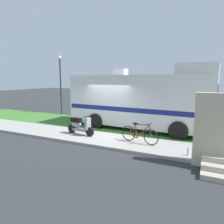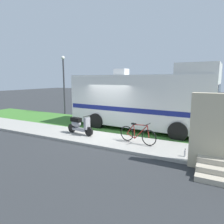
# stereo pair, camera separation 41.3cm
# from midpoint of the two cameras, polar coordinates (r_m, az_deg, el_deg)

# --- Properties ---
(ground_plane) EXTENTS (80.00, 80.00, 0.00)m
(ground_plane) POSITION_cam_midpoint_polar(r_m,az_deg,el_deg) (10.74, -1.08, -5.91)
(ground_plane) COLOR #2D3033
(sidewalk) EXTENTS (24.00, 2.00, 0.12)m
(sidewalk) POSITION_cam_midpoint_polar(r_m,az_deg,el_deg) (9.73, -4.51, -7.21)
(sidewalk) COLOR #9E9B93
(sidewalk) RESTS_ON ground
(grass_strip) EXTENTS (24.00, 3.40, 0.08)m
(grass_strip) POSITION_cam_midpoint_polar(r_m,az_deg,el_deg) (12.02, 2.37, -4.06)
(grass_strip) COLOR #3D752D
(grass_strip) RESTS_ON ground
(motorhome_rv) EXTENTS (7.83, 2.86, 3.52)m
(motorhome_rv) POSITION_cam_midpoint_polar(r_m,az_deg,el_deg) (11.33, 9.34, 3.37)
(motorhome_rv) COLOR silver
(motorhome_rv) RESTS_ON ground
(scooter) EXTENTS (1.61, 0.54, 0.97)m
(scooter) POSITION_cam_midpoint_polar(r_m,az_deg,el_deg) (10.10, -8.09, -3.61)
(scooter) COLOR black
(scooter) RESTS_ON ground
(bicycle) EXTENTS (1.72, 0.52, 0.89)m
(bicycle) POSITION_cam_midpoint_polar(r_m,az_deg,el_deg) (8.71, 8.53, -6.27)
(bicycle) COLOR black
(bicycle) RESTS_ON ground
(pickup_truck_near) EXTENTS (5.83, 2.18, 1.76)m
(pickup_truck_near) POSITION_cam_midpoint_polar(r_m,az_deg,el_deg) (15.44, 28.72, 1.20)
(pickup_truck_near) COLOR #B7B29E
(pickup_truck_near) RESTS_ON ground
(bottle_green) EXTENTS (0.07, 0.07, 0.28)m
(bottle_green) POSITION_cam_midpoint_polar(r_m,az_deg,el_deg) (7.78, 21.30, -10.75)
(bottle_green) COLOR #B2B2B7
(bottle_green) RESTS_ON ground
(street_lamp_post) EXTENTS (0.28, 0.28, 4.56)m
(street_lamp_post) POSITION_cam_midpoint_polar(r_m,az_deg,el_deg) (16.60, -12.68, 8.85)
(street_lamp_post) COLOR #333338
(street_lamp_post) RESTS_ON ground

